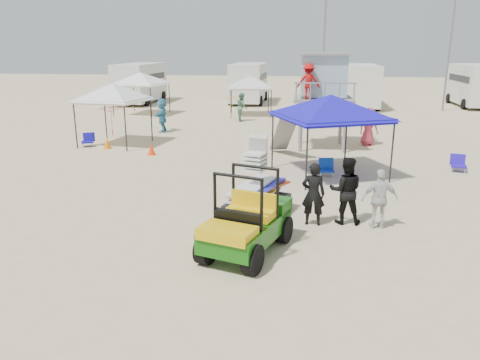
# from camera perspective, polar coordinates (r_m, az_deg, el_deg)

# --- Properties ---
(ground) EXTENTS (140.00, 140.00, 0.00)m
(ground) POSITION_cam_1_polar(r_m,az_deg,el_deg) (9.75, -5.64, -12.10)
(ground) COLOR beige
(ground) RESTS_ON ground
(utility_cart) EXTENTS (1.95, 2.79, 1.93)m
(utility_cart) POSITION_cam_1_polar(r_m,az_deg,el_deg) (10.57, 0.66, -4.40)
(utility_cart) COLOR #14590D
(utility_cart) RESTS_ON ground
(surf_trailer) EXTENTS (1.79, 2.52, 2.04)m
(surf_trailer) POSITION_cam_1_polar(r_m,az_deg,el_deg) (12.78, 2.11, -1.08)
(surf_trailer) COLOR black
(surf_trailer) RESTS_ON ground
(man_left) EXTENTS (0.62, 0.41, 1.69)m
(man_left) POSITION_cam_1_polar(r_m,az_deg,el_deg) (12.42, 8.92, -1.70)
(man_left) COLOR black
(man_left) RESTS_ON ground
(man_mid) EXTENTS (0.88, 0.69, 1.81)m
(man_mid) POSITION_cam_1_polar(r_m,az_deg,el_deg) (12.69, 12.77, -1.27)
(man_mid) COLOR black
(man_mid) RESTS_ON ground
(man_right) EXTENTS (0.97, 0.50, 1.58)m
(man_right) POSITION_cam_1_polar(r_m,az_deg,el_deg) (12.58, 16.68, -2.24)
(man_right) COLOR silver
(man_right) RESTS_ON ground
(lifeguard_tower) EXTENTS (2.73, 2.73, 4.23)m
(lifeguard_tower) POSITION_cam_1_polar(r_m,az_deg,el_deg) (22.11, 9.94, 12.00)
(lifeguard_tower) COLOR gray
(lifeguard_tower) RESTS_ON ground
(canopy_blue) EXTENTS (4.46, 4.46, 3.35)m
(canopy_blue) POSITION_cam_1_polar(r_m,az_deg,el_deg) (17.19, 11.04, 9.71)
(canopy_blue) COLOR black
(canopy_blue) RESTS_ON ground
(canopy_white_a) EXTENTS (3.08, 3.08, 3.34)m
(canopy_white_a) POSITION_cam_1_polar(r_m,az_deg,el_deg) (23.27, -15.33, 10.98)
(canopy_white_a) COLOR black
(canopy_white_a) RESTS_ON ground
(canopy_white_b) EXTENTS (3.43, 3.43, 3.30)m
(canopy_white_b) POSITION_cam_1_polar(r_m,az_deg,el_deg) (33.72, -12.04, 12.48)
(canopy_white_b) COLOR black
(canopy_white_b) RESTS_ON ground
(canopy_white_c) EXTENTS (3.23, 3.23, 3.11)m
(canopy_white_c) POSITION_cam_1_polar(r_m,az_deg,el_deg) (32.60, 1.29, 12.38)
(canopy_white_c) COLOR black
(canopy_white_c) RESTS_ON ground
(umbrella_a) EXTENTS (2.19, 2.21, 1.59)m
(umbrella_a) POSITION_cam_1_polar(r_m,az_deg,el_deg) (26.15, -15.38, 7.04)
(umbrella_a) COLOR #BA1337
(umbrella_a) RESTS_ON ground
(umbrella_b) EXTENTS (2.23, 2.26, 1.63)m
(umbrella_b) POSITION_cam_1_polar(r_m,az_deg,el_deg) (30.42, -1.16, 8.81)
(umbrella_b) COLOR yellow
(umbrella_b) RESTS_ON ground
(cone_near) EXTENTS (0.34, 0.34, 0.50)m
(cone_near) POSITION_cam_1_polar(r_m,az_deg,el_deg) (20.91, -10.75, 3.71)
(cone_near) COLOR #FF3A08
(cone_near) RESTS_ON ground
(cone_far) EXTENTS (0.34, 0.34, 0.50)m
(cone_far) POSITION_cam_1_polar(r_m,az_deg,el_deg) (22.71, -15.88, 4.34)
(cone_far) COLOR orange
(cone_far) RESTS_ON ground
(beach_chair_a) EXTENTS (0.71, 0.79, 0.64)m
(beach_chair_a) POSITION_cam_1_polar(r_m,az_deg,el_deg) (23.52, -18.02, 4.70)
(beach_chair_a) COLOR #150FA4
(beach_chair_a) RESTS_ON ground
(beach_chair_b) EXTENTS (0.61, 0.65, 0.64)m
(beach_chair_b) POSITION_cam_1_polar(r_m,az_deg,el_deg) (17.46, 10.44, 1.53)
(beach_chair_b) COLOR #0E3BA1
(beach_chair_b) RESTS_ON ground
(beach_chair_c) EXTENTS (0.64, 0.69, 0.64)m
(beach_chair_c) POSITION_cam_1_polar(r_m,az_deg,el_deg) (19.66, 25.06, 1.89)
(beach_chair_c) COLOR #2610B1
(beach_chair_c) RESTS_ON ground
(rv_far_left) EXTENTS (2.64, 6.80, 3.25)m
(rv_far_left) POSITION_cam_1_polar(r_m,az_deg,el_deg) (40.96, -12.08, 11.68)
(rv_far_left) COLOR silver
(rv_far_left) RESTS_ON ground
(rv_mid_left) EXTENTS (2.65, 6.50, 3.25)m
(rv_mid_left) POSITION_cam_1_polar(r_m,az_deg,el_deg) (40.26, 1.06, 11.95)
(rv_mid_left) COLOR silver
(rv_mid_left) RESTS_ON ground
(rv_mid_right) EXTENTS (2.64, 7.00, 3.25)m
(rv_mid_right) POSITION_cam_1_polar(r_m,az_deg,el_deg) (38.61, 14.39, 11.31)
(rv_mid_right) COLOR silver
(rv_mid_right) RESTS_ON ground
(rv_far_right) EXTENTS (2.64, 6.60, 3.25)m
(rv_far_right) POSITION_cam_1_polar(r_m,az_deg,el_deg) (41.93, 26.71, 10.46)
(rv_far_right) COLOR silver
(rv_far_right) RESTS_ON ground
(light_pole_left) EXTENTS (0.14, 0.14, 8.00)m
(light_pole_left) POSITION_cam_1_polar(r_m,az_deg,el_deg) (35.35, 10.12, 14.74)
(light_pole_left) COLOR slate
(light_pole_left) RESTS_ON ground
(light_pole_right) EXTENTS (0.14, 0.14, 8.00)m
(light_pole_right) POSITION_cam_1_polar(r_m,az_deg,el_deg) (38.12, 24.11, 13.72)
(light_pole_right) COLOR slate
(light_pole_right) RESTS_ON ground
(distant_beachgoers) EXTENTS (11.81, 7.64, 1.85)m
(distant_beachgoers) POSITION_cam_1_polar(r_m,az_deg,el_deg) (26.37, -1.00, 7.93)
(distant_beachgoers) COLOR #508662
(distant_beachgoers) RESTS_ON ground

